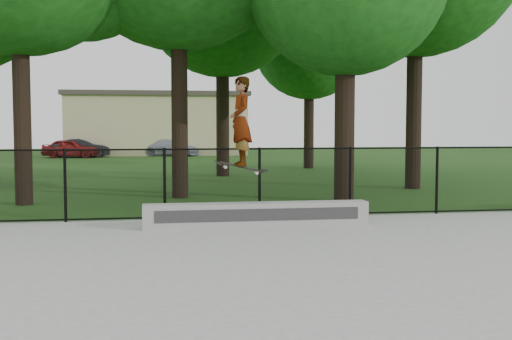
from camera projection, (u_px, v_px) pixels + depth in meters
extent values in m
plane|color=#225217|center=(337.00, 291.00, 7.86)|extent=(100.00, 100.00, 0.00)
cube|color=gray|center=(337.00, 288.00, 7.86)|extent=(14.00, 12.00, 0.06)
cube|color=#A2A19D|center=(257.00, 215.00, 12.44)|extent=(4.38, 0.40, 0.47)
imported|color=maroon|center=(71.00, 148.00, 40.02)|extent=(3.64, 2.01, 1.18)
imported|color=black|center=(81.00, 148.00, 40.47)|extent=(3.33, 1.61, 1.17)
imported|color=#A0A3B5|center=(170.00, 147.00, 42.38)|extent=(3.85, 2.56, 1.12)
cube|color=black|center=(241.00, 167.00, 12.23)|extent=(0.82, 0.23, 0.23)
imported|color=#BEE3FA|center=(241.00, 121.00, 12.16)|extent=(0.49, 0.67, 1.70)
cylinder|color=black|center=(65.00, 185.00, 13.00)|extent=(0.06, 0.06, 1.50)
cylinder|color=black|center=(165.00, 184.00, 13.31)|extent=(0.06, 0.06, 1.50)
cylinder|color=black|center=(260.00, 183.00, 13.62)|extent=(0.06, 0.06, 1.50)
cylinder|color=black|center=(350.00, 181.00, 13.93)|extent=(0.06, 0.06, 1.50)
cylinder|color=black|center=(437.00, 180.00, 14.25)|extent=(0.06, 0.06, 1.50)
cylinder|color=black|center=(260.00, 149.00, 13.57)|extent=(16.00, 0.04, 0.04)
cylinder|color=black|center=(260.00, 215.00, 13.67)|extent=(16.00, 0.04, 0.04)
cube|color=black|center=(260.00, 183.00, 13.62)|extent=(16.00, 0.01, 1.50)
cylinder|color=black|center=(22.00, 103.00, 16.18)|extent=(0.44, 0.44, 5.15)
cylinder|color=black|center=(179.00, 98.00, 17.78)|extent=(0.44, 0.44, 5.59)
cylinder|color=black|center=(345.00, 116.00, 17.01)|extent=(0.44, 0.44, 4.55)
cylinder|color=black|center=(414.00, 99.00, 20.43)|extent=(0.44, 0.44, 5.71)
cylinder|color=black|center=(223.00, 109.00, 25.49)|extent=(0.44, 0.44, 5.36)
cylinder|color=black|center=(309.00, 121.00, 30.17)|extent=(0.44, 0.44, 4.42)
sphere|color=#134512|center=(309.00, 43.00, 29.91)|extent=(5.30, 5.30, 5.30)
cube|color=#C1B888|center=(157.00, 126.00, 44.85)|extent=(12.00, 6.00, 4.00)
cube|color=#3F3833|center=(157.00, 95.00, 44.70)|extent=(12.40, 6.40, 0.30)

